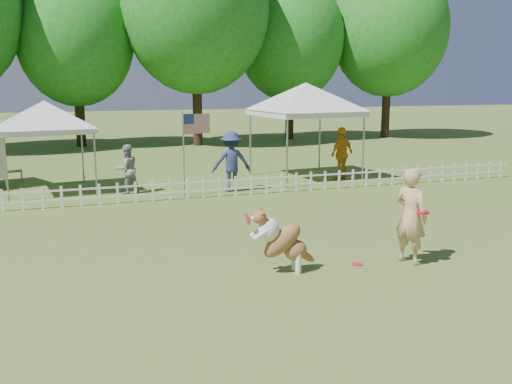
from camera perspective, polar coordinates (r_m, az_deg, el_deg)
ground at (r=10.71m, az=5.45°, el=-7.60°), size 120.00×120.00×0.00m
picket_fence at (r=17.04m, az=-4.45°, el=0.46°), size 22.00×0.08×0.60m
handler at (r=11.13m, az=15.23°, el=-2.32°), size 0.65×0.78×1.83m
dog at (r=10.24m, az=2.74°, el=-4.90°), size 1.19×0.46×1.21m
frisbee_on_turf at (r=11.02m, az=10.09°, el=-7.12°), size 0.27×0.27×0.02m
canopy_tent_left at (r=18.84m, az=-20.18°, el=4.17°), size 2.94×2.94×2.77m
canopy_tent_right at (r=20.30m, az=4.93°, el=5.98°), size 3.44×3.44×3.30m
flag_pole at (r=17.03m, az=-7.23°, el=3.67°), size 0.96×0.37×2.52m
spectator_a at (r=17.94m, az=-12.78°, el=2.24°), size 0.88×0.78×1.52m
spectator_b at (r=17.86m, az=-2.49°, el=3.06°), size 1.29×0.82×1.89m
spectator_c at (r=20.18m, az=8.58°, el=3.82°), size 1.18×0.86×1.86m
tree_center_left at (r=31.75m, az=-17.53°, el=13.19°), size 6.00×6.00×9.80m
tree_center_right at (r=31.20m, az=-6.04°, el=16.25°), size 7.60×7.60×12.60m
tree_right at (r=34.42m, az=3.44°, el=13.96°), size 6.20×6.20×10.40m
tree_far_right at (r=36.33m, az=13.13°, el=14.33°), size 7.00×7.00×11.40m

